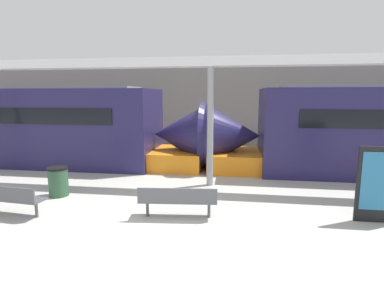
% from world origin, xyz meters
% --- Properties ---
extents(ground_plane, '(60.00, 60.00, 0.00)m').
position_xyz_m(ground_plane, '(0.00, 0.00, 0.00)').
color(ground_plane, '#B2AFA8').
extents(station_wall, '(56.00, 0.20, 5.00)m').
position_xyz_m(station_wall, '(0.00, 11.80, 2.50)').
color(station_wall, gray).
rests_on(station_wall, ground_plane).
extents(train_right, '(17.57, 2.93, 3.20)m').
position_xyz_m(train_right, '(-8.41, 6.29, 1.52)').
color(train_right, '#231E4C').
rests_on(train_right, ground_plane).
extents(bench_near, '(1.85, 0.61, 0.76)m').
position_xyz_m(bench_near, '(0.09, 1.20, 0.46)').
color(bench_near, '#4C4F54').
rests_on(bench_near, ground_plane).
extents(bench_far, '(1.66, 0.59, 0.76)m').
position_xyz_m(bench_far, '(-3.86, 0.77, 0.46)').
color(bench_far, '#4C4F54').
rests_on(bench_far, ground_plane).
extents(trash_bin, '(0.56, 0.56, 0.83)m').
position_xyz_m(trash_bin, '(-3.58, 2.29, 0.42)').
color(trash_bin, '#2D5138').
rests_on(trash_bin, ground_plane).
extents(poster_board, '(1.01, 0.07, 1.74)m').
position_xyz_m(poster_board, '(4.61, 1.63, 0.88)').
color(poster_board, black).
rests_on(poster_board, ground_plane).
extents(support_column_near, '(0.20, 0.20, 3.70)m').
position_xyz_m(support_column_near, '(0.61, 3.96, 1.85)').
color(support_column_near, gray).
rests_on(support_column_near, ground_plane).
extents(canopy_beam, '(28.00, 0.60, 0.28)m').
position_xyz_m(canopy_beam, '(0.61, 3.96, 3.84)').
color(canopy_beam, silver).
rests_on(canopy_beam, support_column_near).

